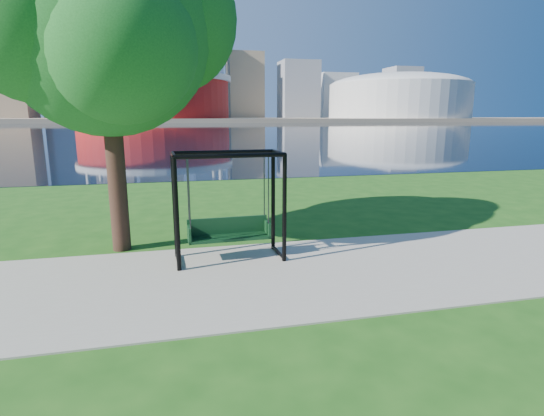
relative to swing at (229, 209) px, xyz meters
name	(u,v)px	position (x,y,z in m)	size (l,w,h in m)	color
ground	(264,267)	(0.60, -0.63, -1.09)	(900.00, 900.00, 0.00)	#1E5114
path	(269,275)	(0.60, -1.13, -1.08)	(120.00, 4.00, 0.03)	#9E937F
river	(178,129)	(0.60, 101.37, -1.08)	(900.00, 180.00, 0.02)	black
far_bank	(173,119)	(0.60, 305.37, -0.09)	(900.00, 228.00, 2.00)	#937F60
stadium	(153,95)	(-9.40, 234.37, 13.13)	(83.00, 83.00, 32.00)	maroon
arena	(399,95)	(135.60, 234.37, 14.78)	(84.00, 84.00, 26.56)	beige
skyline	(164,70)	(-3.67, 318.77, 34.80)	(392.00, 66.00, 96.50)	gray
swing	(229,209)	(0.00, 0.00, 0.00)	(2.24, 1.03, 2.26)	black
park_tree	(103,23)	(-2.33, 1.31, 3.71)	(5.57, 5.03, 6.92)	black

